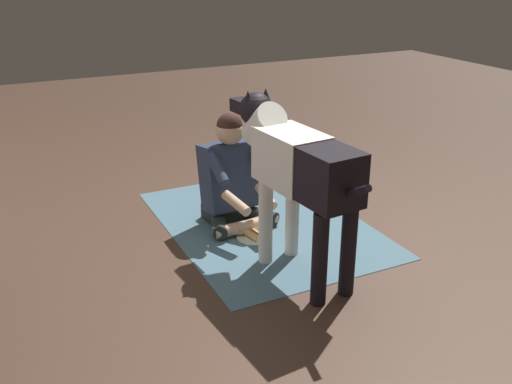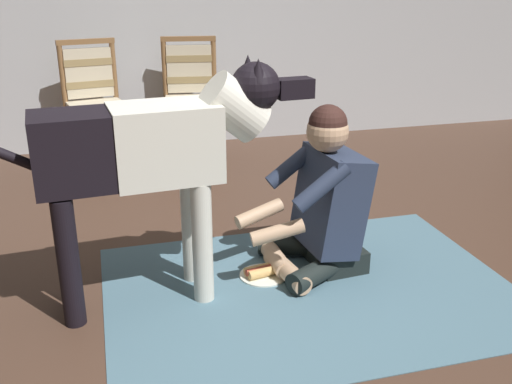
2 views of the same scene
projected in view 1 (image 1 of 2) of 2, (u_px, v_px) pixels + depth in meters
ground_plane at (302, 233)px, 4.33m from camera, size 13.51×13.51×0.00m
area_rug at (263, 223)px, 4.49m from camera, size 1.99×1.43×0.01m
person_sitting_on_floor at (231, 179)px, 4.38m from camera, size 0.66×0.58×0.87m
large_dog at (296, 166)px, 3.57m from camera, size 1.43×0.37×1.12m
hot_dog_on_plate at (253, 235)px, 4.25m from camera, size 0.24×0.24×0.06m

